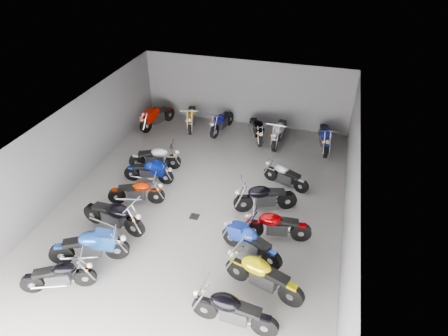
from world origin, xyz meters
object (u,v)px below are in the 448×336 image
(motorcycle_back_c, at_px, (222,122))
(motorcycle_back_e, at_px, (279,132))
(motorcycle_back_d, at_px, (256,129))
(motorcycle_back_f, at_px, (324,137))
(motorcycle_left_a, at_px, (59,276))
(motorcycle_back_b, at_px, (191,117))
(motorcycle_right_a, at_px, (233,311))
(motorcycle_right_d, at_px, (276,226))
(motorcycle_left_f, at_px, (155,158))
(motorcycle_left_e, at_px, (149,172))
(motorcycle_right_c, at_px, (250,243))
(motorcycle_right_b, at_px, (263,276))
(motorcycle_left_d, at_px, (137,192))
(motorcycle_right_e, at_px, (265,197))
(motorcycle_back_a, at_px, (157,117))
(motorcycle_right_f, at_px, (285,176))
(drain_grate, at_px, (194,216))
(motorcycle_left_b, at_px, (90,247))
(motorcycle_left_c, at_px, (114,216))

(motorcycle_back_c, relative_size, motorcycle_back_e, 0.90)
(motorcycle_back_d, bearing_deg, motorcycle_back_f, 154.87)
(motorcycle_left_a, distance_m, motorcycle_back_b, 10.30)
(motorcycle_right_a, height_order, motorcycle_right_d, motorcycle_right_a)
(motorcycle_left_f, distance_m, motorcycle_back_b, 3.88)
(motorcycle_back_f, bearing_deg, motorcycle_left_a, 47.72)
(motorcycle_back_c, distance_m, motorcycle_back_d, 1.74)
(motorcycle_left_e, bearing_deg, motorcycle_back_c, 156.59)
(motorcycle_right_c, xyz_separation_m, motorcycle_back_e, (-0.31, 7.24, 0.04))
(motorcycle_left_f, bearing_deg, motorcycle_back_c, 141.92)
(motorcycle_back_c, bearing_deg, motorcycle_back_d, -176.38)
(motorcycle_right_b, height_order, motorcycle_back_c, motorcycle_right_b)
(motorcycle_left_d, relative_size, motorcycle_right_e, 0.93)
(motorcycle_right_d, distance_m, motorcycle_back_a, 9.29)
(motorcycle_right_c, height_order, motorcycle_right_f, motorcycle_right_c)
(drain_grate, xyz_separation_m, motorcycle_left_f, (-2.54, 2.47, 0.51))
(motorcycle_back_e, bearing_deg, motorcycle_right_b, 99.89)
(motorcycle_right_d, xyz_separation_m, motorcycle_back_a, (-6.91, 6.21, 0.01))
(drain_grate, bearing_deg, motorcycle_right_b, -40.58)
(motorcycle_back_b, bearing_deg, motorcycle_left_a, 74.03)
(drain_grate, height_order, motorcycle_left_a, motorcycle_left_a)
(motorcycle_left_a, relative_size, motorcycle_back_b, 0.88)
(motorcycle_left_f, xyz_separation_m, motorcycle_right_d, (5.44, -2.75, 0.02))
(motorcycle_back_d, bearing_deg, motorcycle_left_a, 46.10)
(motorcycle_left_f, relative_size, motorcycle_back_f, 0.90)
(motorcycle_right_f, xyz_separation_m, motorcycle_back_a, (-6.75, 3.21, 0.08))
(motorcycle_left_e, distance_m, motorcycle_right_f, 5.25)
(drain_grate, height_order, motorcycle_back_c, motorcycle_back_c)
(drain_grate, distance_m, motorcycle_back_f, 7.24)
(motorcycle_back_e, bearing_deg, motorcycle_right_a, 96.16)
(motorcycle_left_b, distance_m, motorcycle_left_d, 2.95)
(motorcycle_left_f, bearing_deg, motorcycle_right_a, 24.18)
(motorcycle_left_f, height_order, motorcycle_right_e, motorcycle_right_e)
(motorcycle_left_c, bearing_deg, motorcycle_back_d, 164.60)
(motorcycle_right_d, relative_size, motorcycle_back_b, 1.00)
(motorcycle_right_b, relative_size, motorcycle_back_c, 1.10)
(motorcycle_left_c, relative_size, motorcycle_back_d, 1.20)
(motorcycle_left_c, relative_size, motorcycle_back_b, 1.09)
(drain_grate, distance_m, motorcycle_back_c, 6.37)
(motorcycle_right_e, bearing_deg, motorcycle_left_f, 51.22)
(motorcycle_left_d, xyz_separation_m, motorcycle_back_e, (4.20, 5.81, 0.07))
(motorcycle_back_b, bearing_deg, motorcycle_right_d, 113.66)
(motorcycle_back_b, height_order, motorcycle_back_e, motorcycle_back_e)
(motorcycle_right_c, height_order, motorcycle_back_b, motorcycle_back_b)
(motorcycle_left_b, bearing_deg, motorcycle_right_d, 92.59)
(motorcycle_left_f, bearing_deg, motorcycle_right_f, 78.50)
(motorcycle_left_d, distance_m, motorcycle_right_c, 4.72)
(motorcycle_left_b, height_order, motorcycle_left_c, motorcycle_left_c)
(motorcycle_left_d, bearing_deg, motorcycle_left_f, 171.30)
(drain_grate, distance_m, motorcycle_right_a, 4.52)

